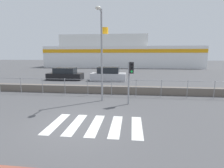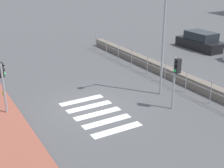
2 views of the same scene
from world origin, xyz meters
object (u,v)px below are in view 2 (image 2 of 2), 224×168
streetlamp (160,28)px  parked_car_black (200,42)px  traffic_light_near (2,78)px  traffic_light_far (176,73)px

streetlamp → parked_car_black: (-6.06, 9.28, -3.02)m
traffic_light_near → traffic_light_far: 8.02m
traffic_light_near → parked_car_black: traffic_light_near is taller
traffic_light_near → parked_car_black: 17.39m
parked_car_black → traffic_light_far: bearing=-50.7°
traffic_light_near → streetlamp: (1.79, 7.54, 1.82)m
traffic_light_far → parked_car_black: bearing=129.3°
traffic_light_far → streetlamp: (-1.86, 0.41, 1.72)m
traffic_light_near → parked_car_black: bearing=104.2°
parked_car_black → streetlamp: bearing=-56.9°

